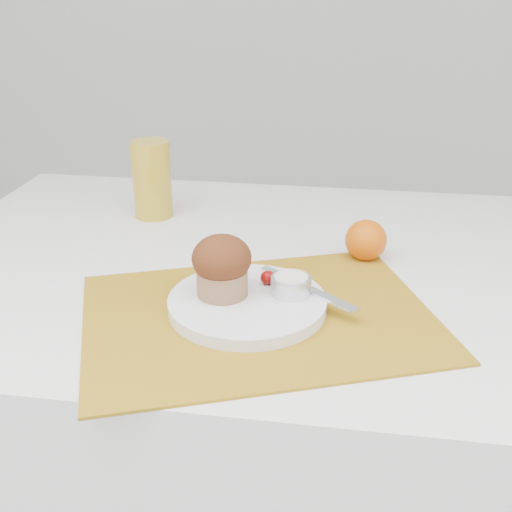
% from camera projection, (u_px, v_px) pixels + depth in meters
% --- Properties ---
extents(table, '(1.20, 0.80, 0.75)m').
position_uv_depth(table, '(272.00, 442.00, 1.21)').
color(table, white).
rests_on(table, ground).
extents(placemat, '(0.57, 0.50, 0.00)m').
position_uv_depth(placemat, '(259.00, 316.00, 0.88)').
color(placemat, '#A47616').
rests_on(placemat, table).
extents(plate, '(0.24, 0.24, 0.02)m').
position_uv_depth(plate, '(247.00, 304.00, 0.89)').
color(plate, white).
rests_on(plate, placemat).
extents(ramekin, '(0.07, 0.07, 0.02)m').
position_uv_depth(ramekin, '(291.00, 286.00, 0.90)').
color(ramekin, silver).
rests_on(ramekin, plate).
extents(cream, '(0.06, 0.06, 0.01)m').
position_uv_depth(cream, '(291.00, 278.00, 0.89)').
color(cream, white).
rests_on(cream, ramekin).
extents(raspberry_near, '(0.02, 0.02, 0.02)m').
position_uv_depth(raspberry_near, '(268.00, 277.00, 0.93)').
color(raspberry_near, '#5A0502').
rests_on(raspberry_near, plate).
extents(raspberry_far, '(0.02, 0.02, 0.02)m').
position_uv_depth(raspberry_far, '(280.00, 285.00, 0.91)').
color(raspberry_far, '#5E020A').
rests_on(raspberry_far, plate).
extents(butter_knife, '(0.15, 0.13, 0.00)m').
position_uv_depth(butter_knife, '(307.00, 288.00, 0.91)').
color(butter_knife, silver).
rests_on(butter_knife, plate).
extents(orange, '(0.07, 0.07, 0.07)m').
position_uv_depth(orange, '(366.00, 240.00, 1.05)').
color(orange, '#E06007').
rests_on(orange, table).
extents(juice_glass, '(0.09, 0.09, 0.15)m').
position_uv_depth(juice_glass, '(152.00, 179.00, 1.21)').
color(juice_glass, gold).
rests_on(juice_glass, table).
extents(muffin, '(0.09, 0.09, 0.09)m').
position_uv_depth(muffin, '(222.00, 265.00, 0.88)').
color(muffin, '#9E734C').
rests_on(muffin, plate).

